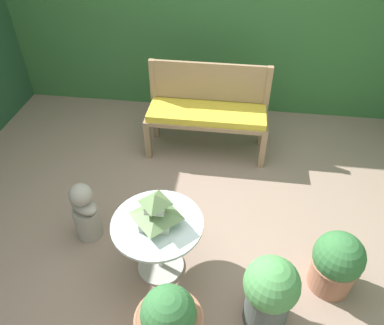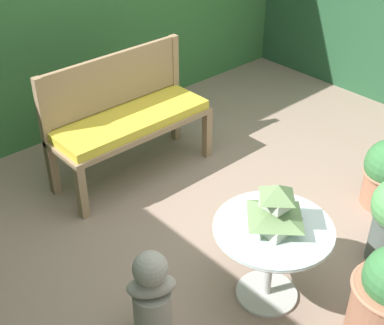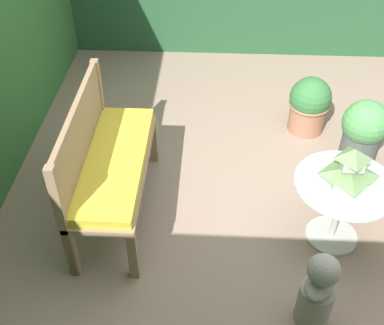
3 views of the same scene
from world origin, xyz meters
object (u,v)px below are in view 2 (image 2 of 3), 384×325
pagoda_birdhouse (276,209)px  garden_bust (152,296)px  garden_bench (132,125)px  patio_table (272,242)px

pagoda_birdhouse → garden_bust: pagoda_birdhouse is taller
garden_bench → pagoda_birdhouse: 1.58m
garden_bust → patio_table: bearing=9.6°
pagoda_birdhouse → garden_bust: bearing=160.3°
patio_table → garden_bust: bearing=160.3°
patio_table → pagoda_birdhouse: pagoda_birdhouse is taller
garden_bench → pagoda_birdhouse: pagoda_birdhouse is taller
garden_bench → pagoda_birdhouse: (-0.20, -1.56, 0.21)m
pagoda_birdhouse → garden_bust: 0.80m
garden_bench → patio_table: size_ratio=1.88×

